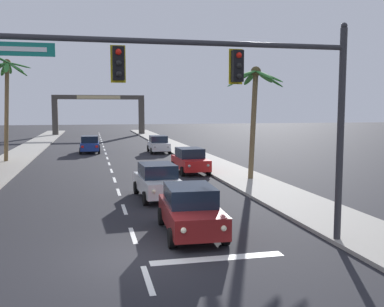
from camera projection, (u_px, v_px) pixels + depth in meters
name	position (u px, v px, depth m)	size (l,w,h in m)	color
ground_plane	(140.00, 257.00, 12.97)	(220.00, 220.00, 0.00)	#232328
sidewalk_right	(213.00, 164.00, 34.09)	(3.20, 110.00, 0.14)	#9E998E
lane_markings	(117.00, 169.00, 32.07)	(4.28, 87.28, 0.01)	silver
traffic_signal_mast	(241.00, 87.00, 13.11)	(10.85, 0.41, 7.02)	#2D2D33
sedan_lead_at_stop_bar	(191.00, 210.00, 15.34)	(2.08, 4.50, 1.68)	maroon
sedan_third_in_queue	(158.00, 181.00, 21.48)	(2.11, 4.51, 1.68)	silver
sedan_oncoming_far	(90.00, 144.00, 43.50)	(1.98, 4.47, 1.68)	navy
sedan_parked_nearest_kerb	(159.00, 144.00, 43.55)	(2.00, 4.47, 1.68)	silver
sedan_parked_mid_kerb	(190.00, 160.00, 29.97)	(2.04, 4.49, 1.68)	red
palm_left_third	(7.00, 86.00, 35.00)	(3.49, 3.45, 8.26)	brown
palm_right_second	(255.00, 94.00, 26.29)	(3.48, 3.71, 6.86)	brown
town_gateway_arch	(99.00, 109.00, 72.37)	(14.84, 0.90, 6.54)	#423D38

